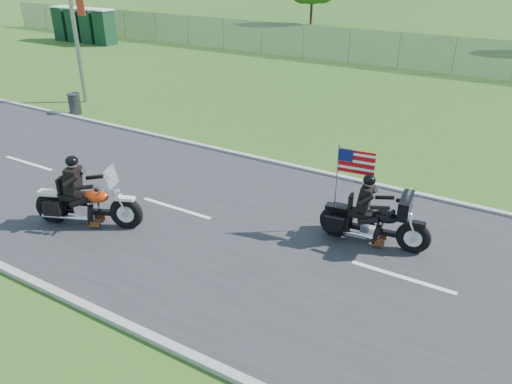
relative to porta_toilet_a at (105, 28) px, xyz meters
The scene contains 12 objects.
ground 27.83m from the porta_toilet_a, 37.69° to the right, with size 420.00×420.00×0.00m, color #214D18.
road 27.83m from the porta_toilet_a, 37.69° to the right, with size 120.00×8.00×0.04m, color #28282B.
curb_north 25.55m from the porta_toilet_a, 30.48° to the right, with size 120.00×0.18×0.12m, color #9E9B93.
curb_south 30.47m from the porta_toilet_a, 43.74° to the right, with size 120.00×0.18×0.12m, color #9E9B93.
fence 17.26m from the porta_toilet_a, 10.01° to the left, with size 60.00×0.03×2.00m, color gray.
porta_toilet_a is the anchor object (origin of this frame).
porta_toilet_b 1.40m from the porta_toilet_a, behind, with size 1.10×1.10×2.30m, color #10321B.
porta_toilet_c 2.80m from the porta_toilet_a, behind, with size 1.10×1.10×2.30m, color #10321B.
porta_toilet_d 4.20m from the porta_toilet_a, behind, with size 1.10×1.10×2.30m, color #10321B.
motorcycle_lead 26.46m from the porta_toilet_a, 45.13° to the right, with size 2.65×1.36×1.87m.
motorcycle_follow 29.68m from the porta_toilet_a, 32.63° to the right, with size 2.58×0.91×2.15m.
trash_can 16.69m from the porta_toilet_a, 48.46° to the right, with size 0.48×0.48×0.84m, color #36373B.
Camera 1 is at (5.74, -8.91, 6.22)m, focal length 35.00 mm.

